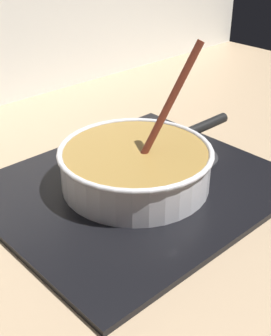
# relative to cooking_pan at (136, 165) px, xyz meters

# --- Properties ---
(ground) EXTENTS (2.40, 1.60, 0.04)m
(ground) POSITION_rel_cooking_pan_xyz_m (-0.11, -0.19, -0.07)
(ground) COLOR #9E8466
(hob_plate) EXTENTS (0.56, 0.48, 0.01)m
(hob_plate) POSITION_rel_cooking_pan_xyz_m (-0.00, 0.00, -0.05)
(hob_plate) COLOR black
(hob_plate) RESTS_ON ground
(burner_ring) EXTENTS (0.20, 0.20, 0.01)m
(burner_ring) POSITION_rel_cooking_pan_xyz_m (-0.00, 0.00, -0.04)
(burner_ring) COLOR #592D0C
(burner_ring) RESTS_ON hob_plate
(spare_burner) EXTENTS (0.13, 0.13, 0.01)m
(spare_burner) POSITION_rel_cooking_pan_xyz_m (0.16, 0.00, -0.04)
(spare_burner) COLOR #262628
(spare_burner) RESTS_ON hob_plate
(cooking_pan) EXTENTS (0.42, 0.30, 0.28)m
(cooking_pan) POSITION_rel_cooking_pan_xyz_m (0.00, 0.00, 0.00)
(cooking_pan) COLOR silver
(cooking_pan) RESTS_ON hob_plate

